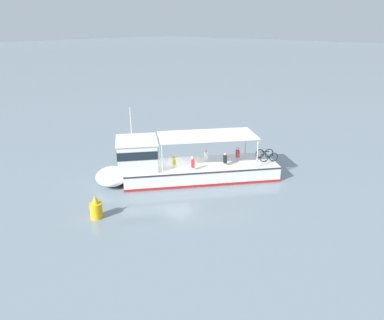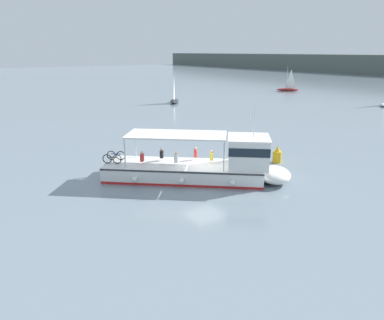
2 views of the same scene
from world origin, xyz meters
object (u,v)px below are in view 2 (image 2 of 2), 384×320
object	(u,v)px
sailboat_mid_channel	(288,89)
sailboat_off_bow	(174,100)
channel_buoy	(277,156)
ferry_main	(207,166)

from	to	relation	value
sailboat_mid_channel	sailboat_off_bow	xyz separation A→B (m)	(2.82, -31.19, 0.00)
sailboat_off_bow	channel_buoy	bearing A→B (deg)	-17.92
channel_buoy	sailboat_mid_channel	bearing A→B (deg)	131.56
ferry_main	channel_buoy	size ratio (longest dim) A/B	8.39
ferry_main	sailboat_off_bow	world-z (taller)	sailboat_off_bow
channel_buoy	ferry_main	bearing A→B (deg)	-87.79
ferry_main	channel_buoy	world-z (taller)	ferry_main
ferry_main	sailboat_off_bow	size ratio (longest dim) A/B	2.18
sailboat_off_bow	ferry_main	bearing A→B (deg)	-27.66
ferry_main	sailboat_off_bow	bearing A→B (deg)	152.34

